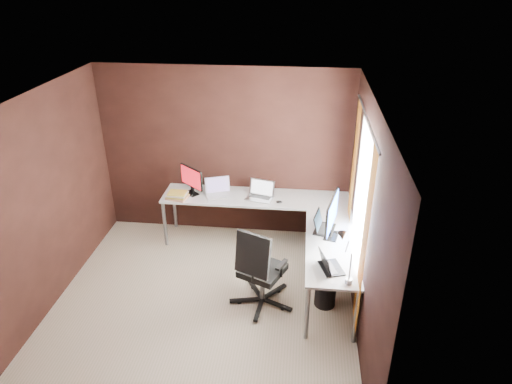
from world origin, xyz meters
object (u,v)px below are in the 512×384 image
at_px(book_stack, 177,195).
at_px(office_chair, 261,283).
at_px(monitor_left, 192,179).
at_px(laptop_white, 218,191).
at_px(drawer_pedestal, 322,239).
at_px(wastebasket, 325,294).
at_px(monitor_right, 332,215).
at_px(laptop_black_small, 329,265).
at_px(laptop_black_big, 322,226).
at_px(desk_lamp, 345,251).
at_px(laptop_silver, 260,194).

distance_m(book_stack, office_chair, 1.86).
distance_m(monitor_left, laptop_white, 0.42).
relative_size(drawer_pedestal, wastebasket, 2.05).
bearing_deg(wastebasket, laptop_white, 138.67).
height_order(laptop_white, book_stack, laptop_white).
relative_size(monitor_right, office_chair, 0.59).
xyz_separation_m(laptop_black_small, book_stack, (-2.07, 1.45, -0.00)).
xyz_separation_m(laptop_black_small, wastebasket, (0.01, 0.29, -0.63)).
distance_m(laptop_black_small, wastebasket, 0.69).
bearing_deg(office_chair, monitor_right, 53.75).
bearing_deg(laptop_black_big, desk_lamp, -156.93).
distance_m(laptop_silver, office_chair, 1.47).
height_order(laptop_silver, wastebasket, laptop_silver).
distance_m(laptop_white, wastebasket, 2.13).
distance_m(monitor_left, desk_lamp, 2.70).
bearing_deg(laptop_black_big, monitor_left, 78.77).
relative_size(drawer_pedestal, desk_lamp, 1.05).
xyz_separation_m(drawer_pedestal, monitor_right, (0.06, -0.59, 0.73)).
bearing_deg(drawer_pedestal, desk_lamp, -83.85).
bearing_deg(drawer_pedestal, book_stack, 174.72).
relative_size(laptop_black_big, book_stack, 1.16).
relative_size(monitor_left, book_stack, 1.24).
relative_size(laptop_black_big, laptop_black_small, 1.05).
bearing_deg(laptop_silver, laptop_black_big, -27.79).
distance_m(laptop_white, laptop_black_small, 2.23).
relative_size(monitor_right, book_stack, 1.93).
bearing_deg(laptop_black_big, office_chair, 142.80).
height_order(monitor_left, book_stack, monitor_left).
distance_m(drawer_pedestal, monitor_left, 2.01).
height_order(laptop_black_small, wastebasket, laptop_black_small).
bearing_deg(drawer_pedestal, laptop_silver, 159.22).
xyz_separation_m(laptop_white, desk_lamp, (1.65, -1.79, 0.31)).
xyz_separation_m(monitor_right, office_chair, (-0.80, -0.46, -0.71)).
xyz_separation_m(book_stack, desk_lamp, (2.20, -1.62, 0.32)).
relative_size(monitor_right, wastebasket, 2.15).
height_order(book_stack, wastebasket, book_stack).
height_order(monitor_right, laptop_black_big, monitor_right).
height_order(monitor_left, laptop_black_small, monitor_left).
relative_size(laptop_black_small, office_chair, 0.34).
relative_size(laptop_black_small, wastebasket, 1.23).
relative_size(office_chair, wastebasket, 3.66).
height_order(monitor_right, laptop_silver, monitor_right).
distance_m(monitor_right, laptop_black_small, 0.72).
xyz_separation_m(laptop_black_small, office_chair, (-0.76, 0.21, -0.46)).
height_order(drawer_pedestal, book_stack, book_stack).
bearing_deg(laptop_black_small, laptop_white, 24.55).
bearing_deg(office_chair, wastebasket, 29.28).
bearing_deg(laptop_black_small, laptop_silver, 11.16).
xyz_separation_m(book_stack, office_chair, (1.31, -1.24, -0.46)).
xyz_separation_m(drawer_pedestal, office_chair, (-0.74, -1.05, 0.01)).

